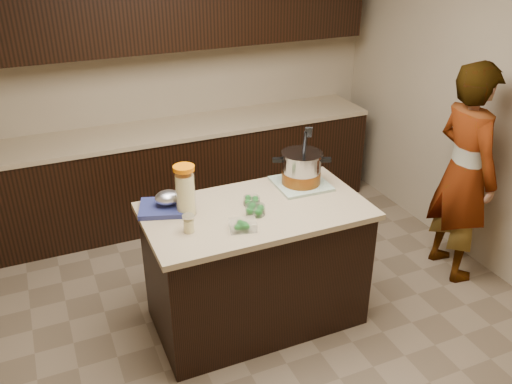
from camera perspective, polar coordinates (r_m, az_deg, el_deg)
ground_plane at (r=4.03m, az=0.00°, el=-13.02°), size 4.00×4.00×0.00m
room_shell at (r=3.21m, az=0.00°, el=11.11°), size 4.04×4.04×2.72m
back_cabinets at (r=5.02m, az=-8.02°, el=7.48°), size 3.60×0.63×2.33m
island at (r=3.76m, az=0.00°, el=-7.73°), size 1.46×0.81×0.90m
dish_towel at (r=3.84m, az=4.74°, el=0.88°), size 0.37×0.37×0.02m
stock_pot at (r=3.79m, az=4.80°, el=2.32°), size 0.39×0.38×0.41m
lemonade_pitcher at (r=3.42m, az=-7.45°, el=-0.02°), size 0.16×0.16×0.33m
mason_jar at (r=3.27m, az=-7.09°, el=-3.35°), size 0.09×0.09×0.12m
broccoli_tub_left at (r=3.56m, az=-0.45°, el=-0.96°), size 0.12×0.12×0.05m
broccoli_tub_right at (r=3.44m, az=-0.07°, el=-1.94°), size 0.15×0.15×0.06m
broccoli_tub_rect at (r=3.28m, az=-1.39°, el=-3.55°), size 0.18×0.15×0.06m
blue_tray at (r=3.54m, az=-9.42°, el=-1.24°), size 0.39×0.35×0.12m
person at (r=4.40m, az=21.07°, el=1.85°), size 0.47×0.66×1.72m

